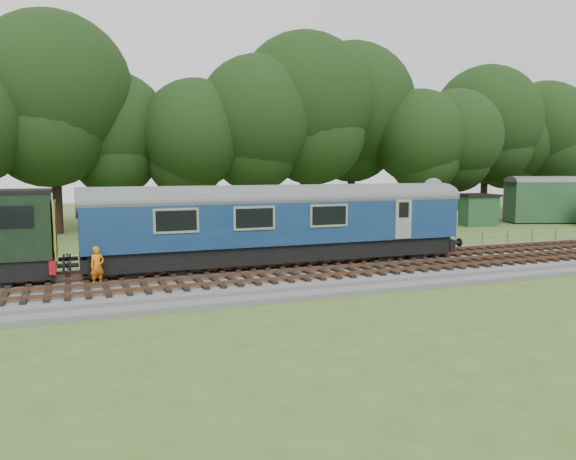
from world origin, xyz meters
name	(u,v)px	position (x,y,z in m)	size (l,w,h in m)	color
ground	(379,271)	(0.00, 0.00, 0.00)	(120.00, 120.00, 0.00)	#3E5B21
ballast	(379,267)	(0.00, 0.00, 0.17)	(70.00, 7.00, 0.35)	#4C4C4F
track_north	(365,258)	(0.00, 1.40, 0.42)	(67.20, 2.40, 0.21)	black
track_south	(397,268)	(0.00, -1.60, 0.42)	(67.20, 2.40, 0.21)	black
fence	(337,257)	(0.00, 4.50, 0.00)	(64.00, 0.12, 1.00)	#6B6054
tree_line	(246,226)	(0.00, 22.00, 0.00)	(70.00, 8.00, 18.00)	black
dmu_railcar	(282,218)	(-4.49, 1.40, 2.61)	(18.05, 2.86, 3.88)	black
worker	(97,266)	(-12.89, -0.47, 1.13)	(0.57, 0.37, 1.55)	orange
shed	(474,209)	(18.75, 15.94, 1.37)	(3.62, 3.62, 2.70)	#1B3C24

